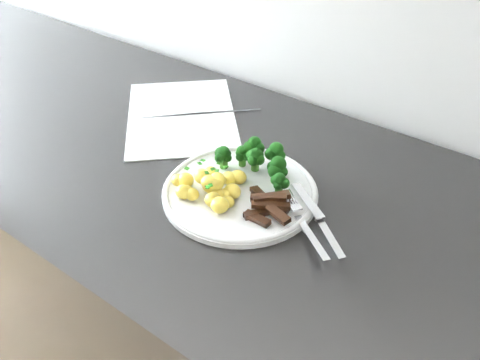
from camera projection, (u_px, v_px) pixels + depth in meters
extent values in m
cube|color=black|center=(219.00, 332.00, 1.18)|extent=(2.49, 0.62, 0.93)
cube|color=white|center=(181.00, 116.00, 1.04)|extent=(0.37, 0.37, 0.00)
cube|color=slate|center=(226.00, 111.00, 1.05)|extent=(0.11, 0.10, 0.00)
cube|color=slate|center=(215.00, 112.00, 1.05)|extent=(0.10, 0.10, 0.00)
cube|color=slate|center=(204.00, 113.00, 1.05)|extent=(0.10, 0.09, 0.00)
cube|color=slate|center=(193.00, 114.00, 1.04)|extent=(0.10, 0.09, 0.00)
cube|color=slate|center=(182.00, 115.00, 1.04)|extent=(0.09, 0.09, 0.00)
cube|color=slate|center=(171.00, 116.00, 1.04)|extent=(0.09, 0.08, 0.00)
cylinder|color=white|center=(240.00, 192.00, 0.84)|extent=(0.26, 0.26, 0.01)
torus|color=white|center=(240.00, 190.00, 0.83)|extent=(0.25, 0.25, 0.01)
cylinder|color=#285D16|center=(255.00, 165.00, 0.85)|extent=(0.01, 0.01, 0.02)
sphere|color=black|center=(259.00, 160.00, 0.84)|extent=(0.02, 0.02, 0.02)
sphere|color=black|center=(258.00, 155.00, 0.85)|extent=(0.02, 0.02, 0.02)
sphere|color=black|center=(252.00, 155.00, 0.85)|extent=(0.02, 0.02, 0.02)
sphere|color=black|center=(253.00, 160.00, 0.84)|extent=(0.02, 0.02, 0.02)
sphere|color=black|center=(255.00, 155.00, 0.84)|extent=(0.02, 0.02, 0.02)
cylinder|color=#285D16|center=(278.00, 177.00, 0.84)|extent=(0.02, 0.02, 0.02)
sphere|color=black|center=(282.00, 172.00, 0.82)|extent=(0.02, 0.02, 0.02)
sphere|color=black|center=(280.00, 166.00, 0.84)|extent=(0.02, 0.02, 0.02)
sphere|color=black|center=(273.00, 167.00, 0.84)|extent=(0.02, 0.02, 0.02)
sphere|color=black|center=(275.00, 171.00, 0.82)|extent=(0.02, 0.02, 0.02)
sphere|color=black|center=(278.00, 164.00, 0.83)|extent=(0.03, 0.03, 0.03)
cylinder|color=#285D16|center=(242.00, 161.00, 0.88)|extent=(0.01, 0.01, 0.02)
sphere|color=black|center=(246.00, 155.00, 0.87)|extent=(0.02, 0.02, 0.02)
sphere|color=black|center=(245.00, 153.00, 0.88)|extent=(0.01, 0.01, 0.01)
sphere|color=black|center=(239.00, 153.00, 0.88)|extent=(0.01, 0.01, 0.01)
sphere|color=black|center=(240.00, 157.00, 0.87)|extent=(0.02, 0.02, 0.02)
sphere|color=black|center=(242.00, 151.00, 0.87)|extent=(0.02, 0.02, 0.02)
cylinder|color=#285D16|center=(276.00, 161.00, 0.86)|extent=(0.02, 0.02, 0.02)
sphere|color=black|center=(280.00, 155.00, 0.85)|extent=(0.02, 0.02, 0.02)
sphere|color=black|center=(276.00, 150.00, 0.86)|extent=(0.02, 0.02, 0.02)
sphere|color=black|center=(271.00, 154.00, 0.85)|extent=(0.02, 0.02, 0.02)
sphere|color=black|center=(276.00, 149.00, 0.85)|extent=(0.02, 0.02, 0.02)
cylinder|color=#285D16|center=(254.00, 154.00, 0.88)|extent=(0.01, 0.01, 0.02)
sphere|color=black|center=(259.00, 148.00, 0.87)|extent=(0.02, 0.02, 0.02)
sphere|color=black|center=(255.00, 144.00, 0.88)|extent=(0.02, 0.02, 0.02)
sphere|color=black|center=(249.00, 147.00, 0.87)|extent=(0.02, 0.02, 0.02)
sphere|color=black|center=(255.00, 143.00, 0.87)|extent=(0.02, 0.02, 0.02)
cylinder|color=#285D16|center=(279.00, 189.00, 0.82)|extent=(0.01, 0.01, 0.02)
sphere|color=black|center=(284.00, 183.00, 0.81)|extent=(0.02, 0.02, 0.02)
sphere|color=black|center=(281.00, 180.00, 0.82)|extent=(0.01, 0.01, 0.01)
sphere|color=black|center=(276.00, 180.00, 0.82)|extent=(0.02, 0.02, 0.02)
sphere|color=black|center=(278.00, 185.00, 0.81)|extent=(0.01, 0.01, 0.01)
sphere|color=black|center=(279.00, 179.00, 0.81)|extent=(0.02, 0.02, 0.02)
cylinder|color=#285D16|center=(224.00, 163.00, 0.88)|extent=(0.01, 0.01, 0.02)
sphere|color=black|center=(228.00, 158.00, 0.86)|extent=(0.01, 0.01, 0.01)
sphere|color=black|center=(227.00, 154.00, 0.87)|extent=(0.02, 0.02, 0.02)
sphere|color=black|center=(220.00, 153.00, 0.87)|extent=(0.02, 0.02, 0.02)
sphere|color=black|center=(220.00, 158.00, 0.86)|extent=(0.02, 0.02, 0.02)
sphere|color=black|center=(223.00, 152.00, 0.86)|extent=(0.02, 0.02, 0.02)
ellipsoid|color=#F7DE58|center=(233.00, 191.00, 0.81)|extent=(0.03, 0.03, 0.03)
ellipsoid|color=#F7DE58|center=(232.00, 190.00, 0.82)|extent=(0.02, 0.02, 0.02)
ellipsoid|color=#F7DE58|center=(229.00, 178.00, 0.84)|extent=(0.03, 0.02, 0.02)
ellipsoid|color=#F7DE58|center=(192.00, 194.00, 0.81)|extent=(0.02, 0.02, 0.02)
ellipsoid|color=#F7DE58|center=(210.00, 186.00, 0.82)|extent=(0.03, 0.02, 0.02)
ellipsoid|color=#F7DE58|center=(211.00, 172.00, 0.86)|extent=(0.02, 0.02, 0.02)
ellipsoid|color=#F7DE58|center=(178.00, 180.00, 0.84)|extent=(0.02, 0.02, 0.02)
ellipsoid|color=#F7DE58|center=(228.00, 202.00, 0.80)|extent=(0.02, 0.02, 0.02)
ellipsoid|color=#F7DE58|center=(215.00, 187.00, 0.82)|extent=(0.02, 0.02, 0.02)
ellipsoid|color=#F7DE58|center=(220.00, 205.00, 0.79)|extent=(0.03, 0.03, 0.02)
ellipsoid|color=#F7DE58|center=(187.00, 192.00, 0.81)|extent=(0.03, 0.02, 0.02)
ellipsoid|color=#F7DE58|center=(213.00, 200.00, 0.80)|extent=(0.03, 0.03, 0.02)
ellipsoid|color=#F7DE58|center=(184.00, 192.00, 0.81)|extent=(0.03, 0.02, 0.02)
ellipsoid|color=#F7DE58|center=(209.00, 182.00, 0.81)|extent=(0.03, 0.03, 0.02)
ellipsoid|color=#F7DE58|center=(209.00, 179.00, 0.82)|extent=(0.02, 0.02, 0.02)
ellipsoid|color=#F7DE58|center=(218.00, 180.00, 0.81)|extent=(0.03, 0.02, 0.03)
ellipsoid|color=#F7DE58|center=(216.00, 184.00, 0.81)|extent=(0.02, 0.02, 0.02)
ellipsoid|color=#F7DE58|center=(202.00, 176.00, 0.82)|extent=(0.03, 0.03, 0.02)
ellipsoid|color=#F7DE58|center=(186.00, 180.00, 0.84)|extent=(0.03, 0.03, 0.02)
ellipsoid|color=#F7DE58|center=(238.00, 177.00, 0.84)|extent=(0.03, 0.03, 0.02)
ellipsoid|color=#F7DE58|center=(218.00, 195.00, 0.81)|extent=(0.03, 0.02, 0.02)
ellipsoid|color=#F7DE58|center=(226.00, 194.00, 0.81)|extent=(0.02, 0.02, 0.02)
cube|color=#1D6110|center=(226.00, 167.00, 0.83)|extent=(0.01, 0.01, 0.00)
cube|color=#1D6110|center=(215.00, 176.00, 0.82)|extent=(0.01, 0.01, 0.00)
cube|color=#1D6110|center=(207.00, 185.00, 0.80)|extent=(0.01, 0.01, 0.00)
cube|color=#1D6110|center=(207.00, 173.00, 0.81)|extent=(0.01, 0.01, 0.00)
cube|color=#1D6110|center=(203.00, 160.00, 0.84)|extent=(0.01, 0.01, 0.00)
cube|color=#1D6110|center=(200.00, 163.00, 0.83)|extent=(0.01, 0.01, 0.00)
cube|color=#1D6110|center=(217.00, 171.00, 0.83)|extent=(0.01, 0.01, 0.00)
cube|color=#1D6110|center=(187.00, 168.00, 0.82)|extent=(0.01, 0.01, 0.00)
cube|color=#1D6110|center=(203.00, 171.00, 0.83)|extent=(0.01, 0.01, 0.00)
cube|color=#1D6110|center=(213.00, 169.00, 0.83)|extent=(0.01, 0.01, 0.00)
cube|color=#1D6110|center=(219.00, 163.00, 0.83)|extent=(0.01, 0.01, 0.00)
cube|color=#1D6110|center=(218.00, 180.00, 0.81)|extent=(0.01, 0.01, 0.00)
cube|color=#1D6110|center=(211.00, 185.00, 0.79)|extent=(0.01, 0.01, 0.00)
cube|color=#1D6110|center=(208.00, 187.00, 0.78)|extent=(0.01, 0.01, 0.00)
cube|color=black|center=(257.00, 219.00, 0.77)|extent=(0.05, 0.02, 0.01)
cube|color=black|center=(261.00, 196.00, 0.81)|extent=(0.05, 0.04, 0.01)
cube|color=black|center=(261.00, 212.00, 0.78)|extent=(0.04, 0.05, 0.01)
cube|color=black|center=(272.00, 205.00, 0.80)|extent=(0.06, 0.02, 0.01)
cube|color=black|center=(275.00, 202.00, 0.80)|extent=(0.06, 0.04, 0.01)
cube|color=black|center=(269.00, 198.00, 0.79)|extent=(0.06, 0.04, 0.01)
cube|color=black|center=(271.00, 197.00, 0.79)|extent=(0.05, 0.05, 0.01)
cube|color=black|center=(271.00, 205.00, 0.78)|extent=(0.06, 0.05, 0.01)
cube|color=black|center=(278.00, 214.00, 0.76)|extent=(0.05, 0.03, 0.01)
cube|color=silver|center=(311.00, 238.00, 0.73)|extent=(0.09, 0.08, 0.02)
cube|color=silver|center=(295.00, 206.00, 0.78)|extent=(0.03, 0.03, 0.01)
cylinder|color=silver|center=(293.00, 196.00, 0.80)|extent=(0.03, 0.02, 0.00)
cylinder|color=silver|center=(291.00, 196.00, 0.80)|extent=(0.03, 0.02, 0.00)
cylinder|color=silver|center=(289.00, 197.00, 0.80)|extent=(0.03, 0.02, 0.00)
cylinder|color=silver|center=(286.00, 197.00, 0.80)|extent=(0.03, 0.02, 0.00)
cube|color=silver|center=(308.00, 200.00, 0.81)|extent=(0.09, 0.07, 0.01)
cube|color=silver|center=(330.00, 239.00, 0.75)|extent=(0.07, 0.06, 0.01)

